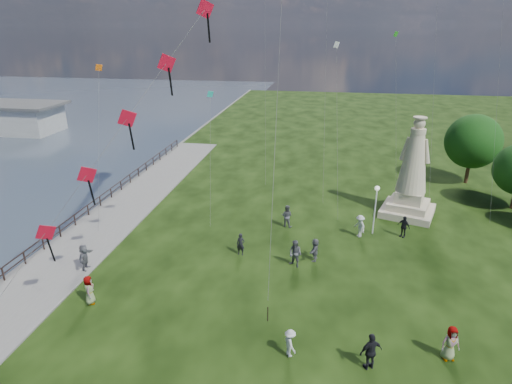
% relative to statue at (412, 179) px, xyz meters
% --- Properties ---
extents(waterfront, '(200.00, 200.00, 1.51)m').
position_rel_statue_xyz_m(waterfront, '(-25.40, -9.98, -3.20)').
color(waterfront, '#313B49').
rests_on(waterfront, ground).
extents(statue, '(5.15, 5.15, 8.30)m').
position_rel_statue_xyz_m(statue, '(0.00, 0.00, 0.00)').
color(statue, beige).
rests_on(statue, ground).
extents(lamppost, '(0.36, 0.36, 3.91)m').
position_rel_statue_xyz_m(lamppost, '(-3.20, -4.25, -0.31)').
color(lamppost, silver).
rests_on(lamppost, ground).
extents(tree_row, '(8.11, 14.96, 7.00)m').
position_rel_statue_xyz_m(tree_row, '(8.34, 5.51, 0.73)').
color(tree_row, '#382314').
rests_on(tree_row, ground).
extents(person_1, '(1.08, 0.95, 1.88)m').
position_rel_statue_xyz_m(person_1, '(-8.69, -10.06, -2.19)').
color(person_1, '#595960').
rests_on(person_1, ground).
extents(person_2, '(0.92, 1.07, 1.47)m').
position_rel_statue_xyz_m(person_2, '(-8.24, -18.37, -2.40)').
color(person_2, silver).
rests_on(person_2, ground).
extents(person_3, '(1.27, 1.04, 1.93)m').
position_rel_statue_xyz_m(person_3, '(-4.49, -18.56, -2.17)').
color(person_3, black).
rests_on(person_3, ground).
extents(person_4, '(0.99, 0.73, 1.81)m').
position_rel_statue_xyz_m(person_4, '(-0.70, -17.28, -2.23)').
color(person_4, '#595960').
rests_on(person_4, ground).
extents(person_5, '(0.87, 1.71, 1.77)m').
position_rel_statue_xyz_m(person_5, '(-22.13, -12.87, -2.25)').
color(person_5, '#595960').
rests_on(person_5, ground).
extents(person_6, '(0.62, 0.44, 1.59)m').
position_rel_statue_xyz_m(person_6, '(-12.56, -9.14, -2.34)').
color(person_6, black).
rests_on(person_6, ground).
extents(person_7, '(0.99, 0.74, 1.82)m').
position_rel_statue_xyz_m(person_7, '(-9.86, -4.13, -2.23)').
color(person_7, '#595960').
rests_on(person_7, ground).
extents(person_8, '(1.08, 1.26, 1.74)m').
position_rel_statue_xyz_m(person_8, '(-4.25, -4.93, -2.27)').
color(person_8, silver).
rests_on(person_8, ground).
extents(person_9, '(1.09, 1.03, 1.70)m').
position_rel_statue_xyz_m(person_9, '(-1.00, -4.41, -2.29)').
color(person_9, black).
rests_on(person_9, ground).
extents(person_10, '(0.80, 0.99, 1.76)m').
position_rel_statue_xyz_m(person_10, '(-19.97, -16.10, -2.26)').
color(person_10, '#595960').
rests_on(person_10, ground).
extents(person_11, '(0.87, 1.58, 1.61)m').
position_rel_statue_xyz_m(person_11, '(-7.44, -9.04, -2.33)').
color(person_11, '#595960').
rests_on(person_11, ground).
extents(red_kite_train, '(10.21, 9.35, 16.30)m').
position_rel_statue_xyz_m(red_kite_train, '(-17.58, -14.39, 6.92)').
color(red_kite_train, black).
rests_on(red_kite_train, ground).
extents(small_kites, '(31.71, 20.37, 25.43)m').
position_rel_statue_xyz_m(small_kites, '(-7.51, 4.07, 10.56)').
color(small_kites, '#1DAFA6').
rests_on(small_kites, ground).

